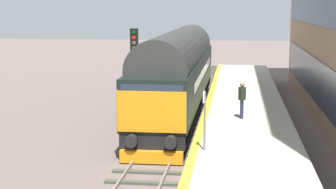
{
  "coord_description": "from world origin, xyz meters",
  "views": [
    {
      "loc": [
        3.16,
        -24.06,
        6.01
      ],
      "look_at": [
        0.2,
        -0.84,
        2.15
      ],
      "focal_mm": 58.19,
      "sensor_mm": 36.0,
      "label": 1
    }
  ],
  "objects_px": {
    "platform_number_sign": "(204,112)",
    "signal_post_near": "(135,59)",
    "waiting_passenger": "(242,96)",
    "diesel_locomotive": "(178,71)"
  },
  "relations": [
    {
      "from": "signal_post_near",
      "to": "waiting_passenger",
      "type": "bearing_deg",
      "value": -40.11
    },
    {
      "from": "signal_post_near",
      "to": "platform_number_sign",
      "type": "bearing_deg",
      "value": -67.1
    },
    {
      "from": "waiting_passenger",
      "to": "diesel_locomotive",
      "type": "bearing_deg",
      "value": 42.09
    },
    {
      "from": "platform_number_sign",
      "to": "diesel_locomotive",
      "type": "bearing_deg",
      "value": 100.96
    },
    {
      "from": "platform_number_sign",
      "to": "signal_post_near",
      "type": "bearing_deg",
      "value": 112.9
    },
    {
      "from": "diesel_locomotive",
      "to": "waiting_passenger",
      "type": "relative_size",
      "value": 11.53
    },
    {
      "from": "platform_number_sign",
      "to": "waiting_passenger",
      "type": "relative_size",
      "value": 1.25
    },
    {
      "from": "platform_number_sign",
      "to": "waiting_passenger",
      "type": "height_order",
      "value": "platform_number_sign"
    },
    {
      "from": "signal_post_near",
      "to": "platform_number_sign",
      "type": "height_order",
      "value": "signal_post_near"
    },
    {
      "from": "diesel_locomotive",
      "to": "platform_number_sign",
      "type": "distance_m",
      "value": 10.93
    }
  ]
}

